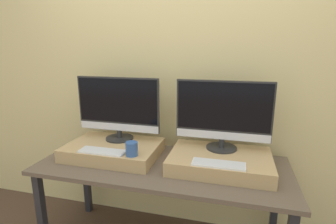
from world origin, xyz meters
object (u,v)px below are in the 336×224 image
object	(u,v)px
monitor_right	(223,114)
keyboard_right	(219,164)
mug	(132,149)
monitor_left	(118,107)
keyboard_left	(102,151)

from	to	relation	value
monitor_right	keyboard_right	distance (m)	0.38
monitor_right	mug	bearing A→B (deg)	-154.11
monitor_left	keyboard_left	xyz separation A→B (m)	(0.00, -0.28, -0.25)
mug	monitor_right	world-z (taller)	monitor_right
monitor_left	keyboard_left	bearing A→B (deg)	-90.00
keyboard_left	monitor_right	bearing A→B (deg)	19.35
keyboard_right	mug	bearing A→B (deg)	-180.00
monitor_left	monitor_right	size ratio (longest dim) A/B	1.00
monitor_left	monitor_right	xyz separation A→B (m)	(0.80, 0.00, 0.00)
keyboard_left	monitor_right	world-z (taller)	monitor_right
mug	monitor_left	bearing A→B (deg)	128.22
keyboard_left	monitor_right	size ratio (longest dim) A/B	0.50
keyboard_left	mug	distance (m)	0.22
keyboard_left	keyboard_right	distance (m)	0.80
monitor_left	monitor_right	world-z (taller)	same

